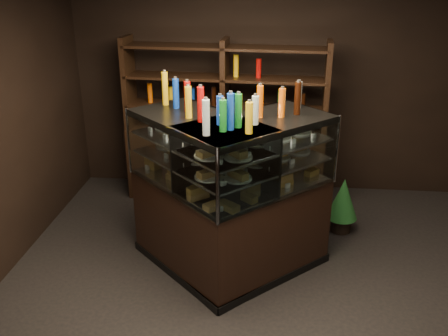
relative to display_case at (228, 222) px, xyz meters
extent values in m
plane|color=black|center=(0.38, -0.48, -0.51)|extent=(5.00, 5.00, 0.00)
cube|color=black|center=(0.38, 2.02, 0.99)|extent=(5.00, 0.02, 3.00)
cube|color=black|center=(0.26, 0.00, -0.06)|extent=(1.47, 1.43, 0.90)
cube|color=black|center=(0.26, 0.00, -0.47)|extent=(1.51, 1.48, 0.08)
cube|color=black|center=(0.26, 0.00, 0.99)|extent=(1.47, 1.43, 0.06)
cube|color=silver|center=(0.26, 0.00, 0.39)|extent=(1.39, 1.36, 0.02)
cube|color=silver|center=(0.26, 0.00, 0.60)|extent=(1.39, 1.36, 0.02)
cube|color=silver|center=(0.26, 0.00, 0.79)|extent=(1.39, 1.36, 0.02)
cube|color=white|center=(0.50, -0.26, 0.70)|extent=(1.01, 0.94, 0.63)
cylinder|color=silver|center=(0.99, 0.21, 0.70)|extent=(0.03, 0.03, 0.65)
cylinder|color=silver|center=(-0.01, -0.72, 0.70)|extent=(0.03, 0.03, 0.65)
cube|color=black|center=(-0.25, 0.01, -0.06)|extent=(1.45, 1.45, 0.90)
cube|color=black|center=(-0.25, 0.01, -0.47)|extent=(1.50, 1.50, 0.08)
cube|color=black|center=(-0.25, 0.01, 0.99)|extent=(1.45, 1.45, 0.06)
cube|color=silver|center=(-0.25, 0.01, 0.39)|extent=(1.38, 1.38, 0.02)
cube|color=silver|center=(-0.25, 0.01, 0.60)|extent=(1.38, 1.38, 0.02)
cube|color=silver|center=(-0.25, 0.01, 0.79)|extent=(1.38, 1.38, 0.02)
cube|color=white|center=(-0.50, -0.24, 0.70)|extent=(0.97, 0.97, 0.63)
cylinder|color=silver|center=(-0.01, -0.72, 0.70)|extent=(0.03, 0.03, 0.65)
cylinder|color=silver|center=(-0.98, 0.25, 0.70)|extent=(0.03, 0.03, 0.65)
cube|color=gold|center=(-0.14, -0.42, 0.43)|extent=(0.19, 0.19, 0.06)
cube|color=gold|center=(0.14, -0.16, 0.43)|extent=(0.19, 0.19, 0.06)
cube|color=gold|center=(0.42, 0.10, 0.43)|extent=(0.19, 0.19, 0.06)
cube|color=gold|center=(0.70, 0.36, 0.43)|extent=(0.19, 0.19, 0.06)
cylinder|color=white|center=(-0.13, -0.36, 0.62)|extent=(0.24, 0.24, 0.02)
cube|color=gold|center=(-0.13, -0.36, 0.66)|extent=(0.18, 0.18, 0.05)
cylinder|color=white|center=(0.06, -0.18, 0.62)|extent=(0.24, 0.24, 0.02)
cube|color=gold|center=(0.06, -0.18, 0.66)|extent=(0.18, 0.18, 0.05)
cylinder|color=white|center=(0.26, 0.00, 0.62)|extent=(0.24, 0.24, 0.02)
cube|color=gold|center=(0.26, 0.00, 0.66)|extent=(0.18, 0.18, 0.05)
cylinder|color=white|center=(0.45, 0.17, 0.62)|extent=(0.24, 0.24, 0.02)
cube|color=gold|center=(0.45, 0.17, 0.66)|extent=(0.18, 0.18, 0.05)
cylinder|color=white|center=(0.64, 0.35, 0.62)|extent=(0.24, 0.24, 0.02)
cube|color=gold|center=(0.64, 0.35, 0.66)|extent=(0.18, 0.18, 0.05)
cylinder|color=white|center=(-0.13, -0.36, 0.81)|extent=(0.24, 0.24, 0.02)
cube|color=gold|center=(-0.13, -0.36, 0.85)|extent=(0.18, 0.18, 0.05)
cylinder|color=white|center=(0.06, -0.18, 0.81)|extent=(0.24, 0.24, 0.02)
cube|color=gold|center=(0.06, -0.18, 0.85)|extent=(0.18, 0.18, 0.05)
cylinder|color=white|center=(0.26, 0.00, 0.81)|extent=(0.24, 0.24, 0.02)
cube|color=gold|center=(0.26, 0.00, 0.85)|extent=(0.18, 0.18, 0.05)
cylinder|color=white|center=(0.45, 0.17, 0.81)|extent=(0.24, 0.24, 0.02)
cube|color=gold|center=(0.45, 0.17, 0.85)|extent=(0.18, 0.18, 0.05)
cylinder|color=white|center=(0.64, 0.35, 0.81)|extent=(0.24, 0.24, 0.02)
cube|color=gold|center=(0.64, 0.35, 0.85)|extent=(0.18, 0.18, 0.05)
cube|color=gold|center=(-0.69, 0.39, 0.43)|extent=(0.19, 0.19, 0.06)
cube|color=gold|center=(-0.41, 0.12, 0.43)|extent=(0.19, 0.19, 0.06)
cube|color=gold|center=(-0.14, -0.15, 0.43)|extent=(0.19, 0.19, 0.06)
cube|color=gold|center=(0.13, -0.42, 0.43)|extent=(0.19, 0.19, 0.06)
cylinder|color=white|center=(-0.62, 0.37, 0.62)|extent=(0.24, 0.24, 0.02)
cube|color=gold|center=(-0.62, 0.37, 0.66)|extent=(0.18, 0.18, 0.05)
cylinder|color=white|center=(-0.44, 0.19, 0.62)|extent=(0.24, 0.24, 0.02)
cube|color=gold|center=(-0.44, 0.19, 0.66)|extent=(0.18, 0.18, 0.05)
cylinder|color=white|center=(-0.25, 0.01, 0.62)|extent=(0.24, 0.24, 0.02)
cube|color=gold|center=(-0.25, 0.01, 0.66)|extent=(0.18, 0.18, 0.05)
cylinder|color=white|center=(-0.07, -0.18, 0.62)|extent=(0.24, 0.24, 0.02)
cube|color=gold|center=(-0.07, -0.18, 0.66)|extent=(0.18, 0.18, 0.05)
cylinder|color=white|center=(0.11, -0.36, 0.62)|extent=(0.24, 0.24, 0.02)
cube|color=gold|center=(0.11, -0.36, 0.66)|extent=(0.18, 0.18, 0.05)
cylinder|color=white|center=(-0.62, 0.37, 0.81)|extent=(0.24, 0.24, 0.02)
cube|color=gold|center=(-0.62, 0.37, 0.85)|extent=(0.18, 0.18, 0.05)
cylinder|color=white|center=(-0.44, 0.19, 0.81)|extent=(0.24, 0.24, 0.02)
cube|color=gold|center=(-0.44, 0.19, 0.85)|extent=(0.18, 0.18, 0.05)
cylinder|color=white|center=(-0.25, 0.01, 0.81)|extent=(0.24, 0.24, 0.02)
cube|color=gold|center=(-0.25, 0.01, 0.85)|extent=(0.18, 0.18, 0.05)
cylinder|color=white|center=(-0.07, -0.18, 0.81)|extent=(0.24, 0.24, 0.02)
cube|color=gold|center=(-0.07, -0.18, 0.85)|extent=(0.18, 0.18, 0.05)
cylinder|color=white|center=(0.11, -0.36, 0.81)|extent=(0.24, 0.24, 0.02)
cube|color=gold|center=(0.11, -0.36, 0.85)|extent=(0.18, 0.18, 0.05)
cylinder|color=#147223|center=(-0.17, -0.39, 1.16)|extent=(0.06, 0.06, 0.28)
cylinder|color=silver|center=(-0.17, -0.39, 1.31)|extent=(0.03, 0.03, 0.02)
cylinder|color=silver|center=(-0.05, -0.28, 1.16)|extent=(0.06, 0.06, 0.28)
cylinder|color=silver|center=(-0.05, -0.28, 1.31)|extent=(0.03, 0.03, 0.02)
cylinder|color=black|center=(0.07, -0.17, 1.16)|extent=(0.06, 0.06, 0.28)
cylinder|color=silver|center=(0.07, -0.17, 1.31)|extent=(0.03, 0.03, 0.02)
cylinder|color=#D8590A|center=(0.19, -0.06, 1.16)|extent=(0.06, 0.06, 0.28)
cylinder|color=silver|center=(0.19, -0.06, 1.31)|extent=(0.03, 0.03, 0.02)
cylinder|color=yellow|center=(0.32, 0.05, 1.16)|extent=(0.06, 0.06, 0.28)
cylinder|color=silver|center=(0.32, 0.05, 1.31)|extent=(0.03, 0.03, 0.02)
cylinder|color=#B20C0A|center=(0.44, 0.17, 1.16)|extent=(0.06, 0.06, 0.28)
cylinder|color=silver|center=(0.44, 0.17, 1.31)|extent=(0.03, 0.03, 0.02)
cylinder|color=#0F38B2|center=(0.56, 0.28, 1.16)|extent=(0.06, 0.06, 0.28)
cylinder|color=silver|center=(0.56, 0.28, 1.31)|extent=(0.03, 0.03, 0.02)
cylinder|color=#147223|center=(0.68, 0.39, 1.16)|extent=(0.06, 0.06, 0.28)
cylinder|color=silver|center=(0.68, 0.39, 1.31)|extent=(0.03, 0.03, 0.02)
cylinder|color=#147223|center=(-0.66, 0.41, 1.16)|extent=(0.06, 0.06, 0.28)
cylinder|color=silver|center=(-0.66, 0.41, 1.31)|extent=(0.03, 0.03, 0.02)
cylinder|color=silver|center=(-0.55, 0.30, 1.16)|extent=(0.06, 0.06, 0.28)
cylinder|color=silver|center=(-0.55, 0.30, 1.31)|extent=(0.03, 0.03, 0.02)
cylinder|color=black|center=(-0.43, 0.18, 1.16)|extent=(0.06, 0.06, 0.28)
cylinder|color=silver|center=(-0.43, 0.18, 1.31)|extent=(0.03, 0.03, 0.02)
cylinder|color=#D8590A|center=(-0.31, 0.06, 1.16)|extent=(0.06, 0.06, 0.28)
cylinder|color=silver|center=(-0.31, 0.06, 1.31)|extent=(0.03, 0.03, 0.02)
cylinder|color=yellow|center=(-0.20, -0.05, 1.16)|extent=(0.06, 0.06, 0.28)
cylinder|color=silver|center=(-0.20, -0.05, 1.31)|extent=(0.03, 0.03, 0.02)
cylinder|color=#B20C0A|center=(-0.08, -0.17, 1.16)|extent=(0.06, 0.06, 0.28)
cylinder|color=silver|center=(-0.08, -0.17, 1.31)|extent=(0.03, 0.03, 0.02)
cylinder|color=#0F38B2|center=(0.04, -0.28, 1.16)|extent=(0.06, 0.06, 0.28)
cylinder|color=silver|center=(0.04, -0.28, 1.31)|extent=(0.03, 0.03, 0.02)
cylinder|color=#147223|center=(0.15, -0.40, 1.16)|extent=(0.06, 0.06, 0.28)
cylinder|color=silver|center=(0.15, -0.40, 1.31)|extent=(0.03, 0.03, 0.02)
cylinder|color=black|center=(1.20, 0.86, -0.43)|extent=(0.22, 0.22, 0.17)
cone|color=#1A5C1F|center=(1.20, 0.86, -0.11)|extent=(0.33, 0.33, 0.46)
cone|color=#1A5C1F|center=(1.20, 0.86, 0.04)|extent=(0.26, 0.26, 0.33)
cube|color=black|center=(-0.18, 1.57, -0.06)|extent=(2.43, 0.56, 0.90)
cube|color=black|center=(-1.35, 1.64, 0.94)|extent=(0.08, 0.38, 1.10)
cube|color=black|center=(-0.18, 1.57, 0.94)|extent=(0.08, 0.38, 1.10)
cube|color=black|center=(0.99, 1.50, 0.94)|extent=(0.08, 0.38, 1.10)
cube|color=black|center=(-0.18, 1.57, 0.69)|extent=(2.38, 0.52, 0.03)
cube|color=black|center=(-0.18, 1.57, 1.04)|extent=(2.38, 0.52, 0.03)
cube|color=black|center=(-0.18, 1.57, 1.39)|extent=(2.38, 0.52, 0.03)
cylinder|color=#147223|center=(-1.09, 1.62, 0.81)|extent=(0.06, 0.06, 0.22)
cylinder|color=silver|center=(-0.83, 1.61, 0.81)|extent=(0.06, 0.06, 0.22)
cylinder|color=black|center=(-0.57, 1.59, 0.81)|extent=(0.06, 0.06, 0.22)
cylinder|color=#D8590A|center=(-0.31, 1.58, 0.81)|extent=(0.06, 0.06, 0.22)
cylinder|color=yellow|center=(-0.05, 1.56, 0.81)|extent=(0.06, 0.06, 0.22)
cylinder|color=#B20C0A|center=(0.21, 1.54, 0.81)|extent=(0.06, 0.06, 0.22)
cylinder|color=#0F38B2|center=(0.47, 1.53, 0.81)|extent=(0.06, 0.06, 0.22)
cylinder|color=#147223|center=(0.73, 1.51, 0.81)|extent=(0.06, 0.06, 0.22)
camera|label=1|loc=(0.38, -4.16, 2.31)|focal=40.00mm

